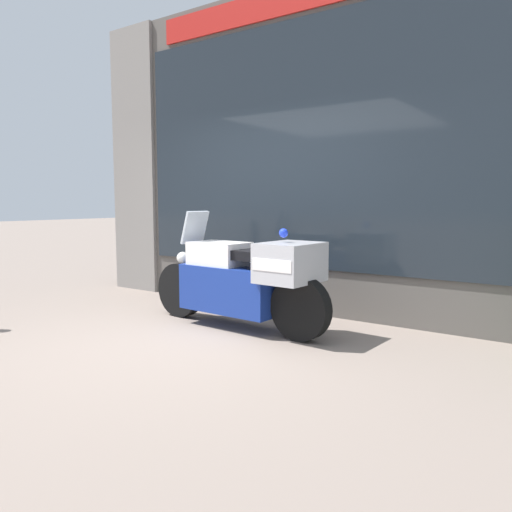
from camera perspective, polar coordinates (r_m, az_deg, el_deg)
The scene contains 4 objects.
ground_plane at distance 4.89m, azimuth -9.52°, elevation -9.67°, with size 60.00×60.00×0.00m, color gray.
shop_building at distance 6.52m, azimuth 0.34°, elevation 11.57°, with size 5.89×0.55×3.86m.
window_display at distance 6.18m, azimuth 6.14°, elevation -1.61°, with size 4.59×0.30×2.09m.
paramedic_motorcycle at distance 5.18m, azimuth -1.36°, elevation -2.59°, with size 2.28×0.64×1.23m.
Camera 1 is at (3.33, -3.32, 1.33)m, focal length 35.00 mm.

